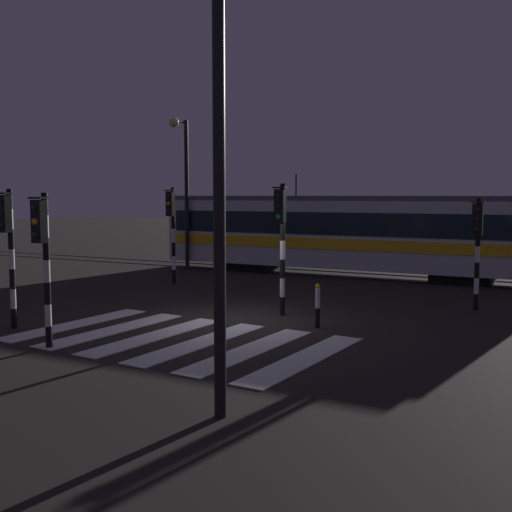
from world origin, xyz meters
name	(u,v)px	position (x,y,z in m)	size (l,w,h in m)	color
ground_plane	(232,320)	(0.00, 0.00, 0.00)	(120.00, 120.00, 0.00)	black
rail_near	(355,277)	(0.00, 9.73, 0.01)	(80.00, 0.12, 0.03)	#59595E
rail_far	(366,273)	(0.00, 11.16, 0.01)	(80.00, 0.12, 0.03)	#59595E
crosswalk_zebra	(177,339)	(0.00, -2.51, 0.01)	(7.46, 4.89, 0.02)	silver
traffic_light_corner_far_right	(477,237)	(5.39, 4.54, 2.11)	(0.36, 0.42, 3.19)	black
traffic_light_corner_far_left	(172,220)	(-5.44, 4.96, 2.35)	(0.36, 0.42, 3.56)	black
traffic_light_median_centre	(281,229)	(0.85, 1.17, 2.37)	(0.36, 0.42, 3.59)	black
traffic_light_corner_near_left	(8,237)	(-4.29, -3.45, 2.26)	(0.36, 0.42, 3.43)	black
traffic_light_kerb_mid_left	(43,247)	(-1.99, -4.52, 2.20)	(0.36, 0.42, 3.33)	black
street_lamp_near_kerb	(210,91)	(3.45, -6.57, 4.70)	(0.44, 1.21, 7.45)	black
street_lamp_trackside_left	(183,174)	(-7.52, 8.75, 4.21)	(0.44, 1.21, 6.55)	black
tram	(351,233)	(-0.44, 10.44, 1.75)	(16.52, 2.58, 4.15)	silver
bollard_island_edge	(318,306)	(2.33, 0.17, 0.56)	(0.12, 0.12, 1.11)	black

